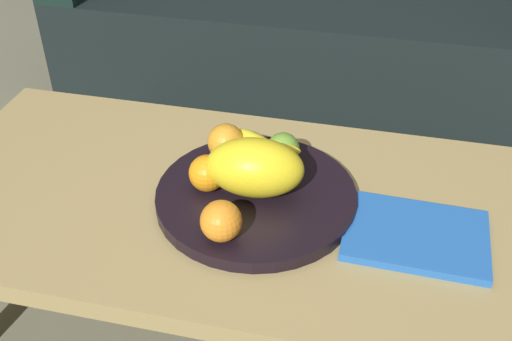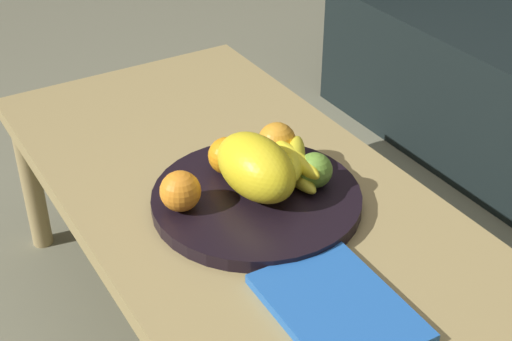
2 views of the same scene
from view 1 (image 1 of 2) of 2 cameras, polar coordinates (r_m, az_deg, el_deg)
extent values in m
plane|color=#73725B|center=(1.47, -1.15, -14.95)|extent=(8.00, 8.00, 0.00)
cube|color=tan|center=(1.19, -1.37, -3.44)|extent=(1.26, 0.61, 0.04)
cylinder|color=tan|center=(1.71, -18.56, -0.03)|extent=(0.05, 0.05, 0.36)
cube|color=black|center=(2.27, 4.95, 11.72)|extent=(1.70, 0.70, 0.40)
cylinder|color=black|center=(1.17, 0.00, -2.46)|extent=(0.38, 0.38, 0.03)
ellipsoid|color=yellow|center=(1.13, -0.05, 0.39)|extent=(0.19, 0.13, 0.11)
sphere|color=orange|center=(1.23, -2.79, 2.66)|extent=(0.07, 0.07, 0.07)
sphere|color=orange|center=(1.15, -4.53, -0.24)|extent=(0.07, 0.07, 0.07)
sphere|color=orange|center=(1.04, -3.44, -4.66)|extent=(0.07, 0.07, 0.07)
sphere|color=#6B9D34|center=(1.22, 2.52, 2.03)|extent=(0.07, 0.07, 0.07)
ellipsoid|color=yellow|center=(1.21, 0.69, 0.93)|extent=(0.15, 0.03, 0.03)
ellipsoid|color=yellow|center=(1.22, -0.38, 1.11)|extent=(0.15, 0.07, 0.03)
ellipsoid|color=gold|center=(1.21, -0.56, 0.85)|extent=(0.15, 0.08, 0.03)
ellipsoid|color=yellow|center=(1.20, 0.66, 2.26)|extent=(0.14, 0.12, 0.03)
ellipsoid|color=yellow|center=(1.20, 0.64, 2.19)|extent=(0.15, 0.04, 0.03)
cube|color=blue|center=(1.13, 14.56, -5.81)|extent=(0.25, 0.19, 0.02)
camera|label=2|loc=(0.81, 83.53, 8.55)|focal=52.34mm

